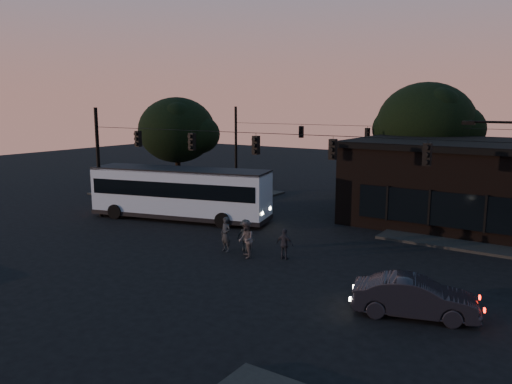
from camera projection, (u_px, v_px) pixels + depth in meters
The scene contains 13 objects.
ground at pixel (211, 264), 24.38m from camera, with size 120.00×120.00×0.00m, color black.
sidewalk_far_left at pixel (187, 193), 43.49m from camera, with size 14.00×10.00×0.15m, color black.
building at pixel (476, 183), 32.05m from camera, with size 15.40×10.41×5.40m.
tree_behind at pixel (426, 124), 39.11m from camera, with size 7.60×7.60×9.43m.
tree_left at pixel (177, 130), 41.72m from camera, with size 6.40×6.40×8.30m.
signal_rig_near at pixel (256, 166), 26.88m from camera, with size 26.24×0.30×7.50m.
signal_rig_far at pixel (367, 149), 40.01m from camera, with size 26.24×0.30×7.50m.
bus at pixel (180, 191), 33.60m from camera, with size 12.63×5.88×3.47m.
car at pixel (415, 297), 18.29m from camera, with size 1.55×4.45×1.47m, color black.
pedestrian_a at pixel (226, 234), 26.35m from camera, with size 0.68×0.45×1.86m, color #202328.
pedestrian_b at pixel (246, 240), 25.26m from camera, with size 0.92×0.71×1.89m, color #4D4647.
pedestrian_c at pixel (285, 244), 25.04m from camera, with size 0.92×0.38×1.57m, color #23232B.
pedestrian_d at pixel (246, 235), 26.44m from camera, with size 1.10×0.63×1.71m, color black.
Camera 1 is at (14.86, -18.20, 7.71)m, focal length 35.00 mm.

